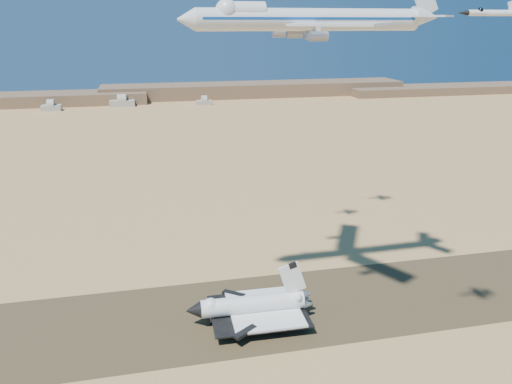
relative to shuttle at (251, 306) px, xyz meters
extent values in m
plane|color=tan|center=(0.19, 5.43, -5.74)|extent=(1200.00, 1200.00, 0.00)
cube|color=#4E3C27|center=(0.19, 5.43, -5.71)|extent=(600.00, 50.00, 0.06)
cube|color=#7D6445|center=(120.19, 545.43, 3.26)|extent=(420.00, 60.00, 18.00)
cube|color=#7D6445|center=(400.19, 515.43, -0.24)|extent=(300.00, 60.00, 11.00)
cube|color=#A19C8F|center=(-139.81, 475.43, -2.49)|extent=(22.00, 14.00, 6.50)
cube|color=#A19C8F|center=(-59.81, 490.43, -1.99)|extent=(30.00, 15.00, 7.50)
cube|color=#A19C8F|center=(40.19, 480.43, -2.99)|extent=(19.00, 12.50, 5.50)
cylinder|color=white|center=(0.10, 0.00, 0.81)|extent=(35.06, 6.84, 6.11)
cone|color=black|center=(-19.77, 0.41, 0.81)|extent=(5.03, 5.91, 5.81)
sphere|color=white|center=(-14.10, 0.29, 1.68)|extent=(5.68, 5.68, 5.68)
cube|color=white|center=(4.46, -0.09, -1.70)|extent=(24.56, 26.70, 0.98)
cube|color=black|center=(2.28, -0.05, -2.19)|extent=(33.30, 26.88, 0.55)
cube|color=white|center=(14.29, -0.30, 9.33)|extent=(10.14, 0.98, 12.58)
cylinder|color=gray|center=(-14.10, 0.29, -3.99)|extent=(0.39, 0.39, 3.49)
cylinder|color=black|center=(-14.10, 0.29, -5.14)|extent=(1.21, 0.52, 1.20)
cylinder|color=gray|center=(6.53, -5.60, -3.99)|extent=(0.39, 0.39, 3.49)
cylinder|color=black|center=(6.53, -5.60, -5.14)|extent=(1.21, 0.52, 1.20)
cylinder|color=gray|center=(6.76, 5.32, -3.99)|extent=(0.39, 0.39, 3.49)
cylinder|color=black|center=(6.76, 5.32, -5.14)|extent=(1.21, 0.52, 1.20)
cylinder|color=silver|center=(19.48, 5.17, 93.25)|extent=(69.57, 7.97, 6.54)
cone|color=silver|center=(-17.79, 4.40, 93.25)|extent=(5.24, 6.64, 6.54)
sphere|color=silver|center=(-6.05, 4.64, 95.59)|extent=(6.74, 6.74, 6.74)
cube|color=silver|center=(21.86, -11.12, 92.02)|extent=(22.97, 31.23, 0.71)
cube|color=silver|center=(21.18, 21.55, 92.02)|extent=(22.02, 31.49, 0.71)
cube|color=silver|center=(56.37, -0.70, 94.27)|extent=(10.62, 12.52, 0.51)
cube|color=silver|center=(56.10, 12.57, 94.27)|extent=(10.34, 12.55, 0.51)
cylinder|color=gray|center=(17.63, -4.06, 88.96)|extent=(5.16, 2.76, 2.66)
cylinder|color=gray|center=(15.78, -13.29, 88.96)|extent=(5.16, 2.76, 2.66)
cylinder|color=gray|center=(17.25, 14.32, 88.96)|extent=(5.16, 2.76, 2.66)
cylinder|color=gray|center=(15.01, 23.47, 88.96)|extent=(5.16, 2.76, 2.66)
imported|color=#F03C0E|center=(6.00, -7.49, -4.84)|extent=(0.58, 0.71, 1.68)
imported|color=#F03C0E|center=(6.80, -8.06, -4.77)|extent=(0.81, 1.01, 1.82)
imported|color=#F03C0E|center=(9.52, -9.25, -4.73)|extent=(1.24, 1.14, 1.91)
cylinder|color=silver|center=(47.94, -39.87, 94.51)|extent=(11.75, 2.02, 1.36)
cone|color=black|center=(40.93, -39.47, 94.51)|extent=(2.60, 1.41, 1.27)
sphere|color=black|center=(45.02, -39.70, 94.99)|extent=(1.36, 1.36, 1.36)
cube|color=silver|center=(48.91, -39.92, 94.31)|extent=(3.84, 7.97, 0.24)
cube|color=silver|center=(52.80, -40.14, 94.51)|extent=(2.41, 4.98, 0.19)
cylinder|color=silver|center=(32.37, 52.12, 94.66)|extent=(11.04, 1.96, 1.28)
cone|color=black|center=(25.79, 52.53, 94.66)|extent=(2.45, 1.34, 1.19)
sphere|color=black|center=(29.63, 52.29, 95.11)|extent=(1.28, 1.28, 1.28)
cube|color=silver|center=(33.29, 52.06, 94.47)|extent=(3.65, 7.51, 0.23)
cube|color=silver|center=(36.94, 51.83, 94.66)|extent=(2.30, 4.69, 0.18)
cube|color=silver|center=(37.12, 51.82, 95.94)|extent=(2.78, 0.40, 3.10)
cylinder|color=silver|center=(61.48, 70.76, 92.29)|extent=(12.11, 3.15, 1.40)
cone|color=black|center=(54.34, 71.82, 92.29)|extent=(2.77, 1.67, 1.30)
sphere|color=black|center=(58.50, 71.20, 92.79)|extent=(1.40, 1.40, 1.40)
cube|color=silver|center=(62.47, 70.61, 92.09)|extent=(4.65, 8.45, 0.25)
cube|color=silver|center=(66.44, 70.02, 92.29)|extent=(2.92, 5.28, 0.20)
cube|color=silver|center=(66.64, 69.99, 93.69)|extent=(3.04, 0.69, 3.39)
camera|label=1|loc=(-30.42, -146.29, 92.49)|focal=35.00mm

